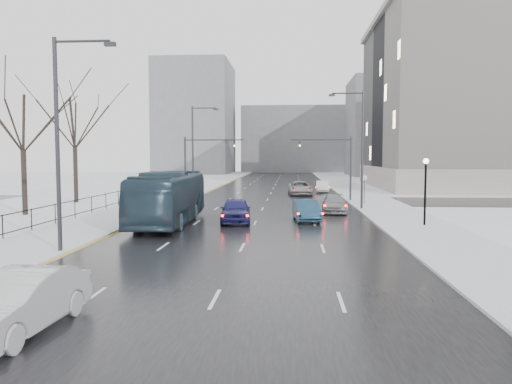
% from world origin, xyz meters
% --- Properties ---
extents(road, '(16.00, 150.00, 0.04)m').
position_xyz_m(road, '(0.00, 60.00, 0.02)').
color(road, black).
rests_on(road, ground).
extents(cross_road, '(130.00, 10.00, 0.04)m').
position_xyz_m(cross_road, '(0.00, 48.00, 0.02)').
color(cross_road, black).
rests_on(cross_road, ground).
extents(sidewalk_left, '(5.00, 150.00, 0.16)m').
position_xyz_m(sidewalk_left, '(-10.50, 60.00, 0.08)').
color(sidewalk_left, silver).
rests_on(sidewalk_left, ground).
extents(sidewalk_right, '(5.00, 150.00, 0.16)m').
position_xyz_m(sidewalk_right, '(10.50, 60.00, 0.08)').
color(sidewalk_right, silver).
rests_on(sidewalk_right, ground).
extents(park_strip, '(14.00, 150.00, 0.12)m').
position_xyz_m(park_strip, '(-20.00, 60.00, 0.06)').
color(park_strip, white).
rests_on(park_strip, ground).
extents(tree_park_d, '(8.75, 8.75, 12.50)m').
position_xyz_m(tree_park_d, '(-17.80, 34.00, 0.00)').
color(tree_park_d, black).
rests_on(tree_park_d, ground).
extents(tree_park_e, '(9.45, 9.45, 13.50)m').
position_xyz_m(tree_park_e, '(-18.20, 44.00, 0.00)').
color(tree_park_e, black).
rests_on(tree_park_e, ground).
extents(iron_fence, '(0.06, 70.00, 1.30)m').
position_xyz_m(iron_fence, '(-13.00, 30.00, 0.91)').
color(iron_fence, black).
rests_on(iron_fence, sidewalk_left).
extents(streetlight_r_mid, '(2.95, 0.25, 10.00)m').
position_xyz_m(streetlight_r_mid, '(8.17, 40.00, 5.62)').
color(streetlight_r_mid, '#2D2D33').
rests_on(streetlight_r_mid, ground).
extents(streetlight_l_near, '(2.95, 0.25, 10.00)m').
position_xyz_m(streetlight_l_near, '(-8.17, 20.00, 5.62)').
color(streetlight_l_near, '#2D2D33').
rests_on(streetlight_l_near, ground).
extents(streetlight_l_far, '(2.95, 0.25, 10.00)m').
position_xyz_m(streetlight_l_far, '(-8.17, 52.00, 5.62)').
color(streetlight_l_far, '#2D2D33').
rests_on(streetlight_l_far, ground).
extents(lamppost_r_mid, '(0.36, 0.36, 4.28)m').
position_xyz_m(lamppost_r_mid, '(11.00, 30.00, 2.94)').
color(lamppost_r_mid, black).
rests_on(lamppost_r_mid, sidewalk_right).
extents(mast_signal_right, '(6.10, 0.33, 6.50)m').
position_xyz_m(mast_signal_right, '(7.33, 48.00, 4.11)').
color(mast_signal_right, '#2D2D33').
rests_on(mast_signal_right, ground).
extents(mast_signal_left, '(6.10, 0.33, 6.50)m').
position_xyz_m(mast_signal_left, '(-7.33, 48.00, 4.11)').
color(mast_signal_left, '#2D2D33').
rests_on(mast_signal_left, ground).
extents(no_uturn_sign, '(0.60, 0.06, 2.70)m').
position_xyz_m(no_uturn_sign, '(9.20, 44.00, 2.30)').
color(no_uturn_sign, '#2D2D33').
rests_on(no_uturn_sign, sidewalk_right).
extents(bldg_far_right, '(24.00, 20.00, 22.00)m').
position_xyz_m(bldg_far_right, '(28.00, 115.00, 11.00)').
color(bldg_far_right, slate).
rests_on(bldg_far_right, ground).
extents(bldg_far_left, '(18.00, 22.00, 28.00)m').
position_xyz_m(bldg_far_left, '(-22.00, 125.00, 14.00)').
color(bldg_far_left, slate).
rests_on(bldg_far_left, ground).
extents(bldg_far_center, '(30.00, 18.00, 18.00)m').
position_xyz_m(bldg_far_center, '(4.00, 140.00, 9.00)').
color(bldg_far_center, slate).
rests_on(bldg_far_center, ground).
extents(sedan_left_near, '(1.99, 4.91, 1.58)m').
position_xyz_m(sedan_left_near, '(-4.58, 9.68, 0.83)').
color(sedan_left_near, silver).
rests_on(sedan_left_near, road).
extents(bus, '(3.37, 12.71, 3.51)m').
position_xyz_m(bus, '(-5.75, 30.42, 1.80)').
color(bus, '#243846').
rests_on(bus, road).
extents(sedan_center_near, '(2.43, 5.11, 1.69)m').
position_xyz_m(sedan_center_near, '(-1.34, 31.22, 0.88)').
color(sedan_center_near, navy).
rests_on(sedan_center_near, road).
extents(sedan_right_near, '(2.00, 4.62, 1.48)m').
position_xyz_m(sedan_right_near, '(3.50, 32.35, 0.78)').
color(sedan_right_near, navy).
rests_on(sedan_right_near, road).
extents(sedan_right_cross, '(2.98, 5.84, 1.58)m').
position_xyz_m(sedan_right_cross, '(3.50, 55.57, 0.83)').
color(sedan_right_cross, gray).
rests_on(sedan_right_cross, road).
extents(sedan_right_far, '(2.13, 4.83, 1.38)m').
position_xyz_m(sedan_right_far, '(5.91, 37.78, 0.73)').
color(sedan_right_far, gray).
rests_on(sedan_right_far, road).
extents(sedan_right_distant, '(1.66, 4.37, 1.43)m').
position_xyz_m(sedan_right_distant, '(6.34, 59.84, 0.75)').
color(sedan_right_distant, white).
rests_on(sedan_right_distant, road).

